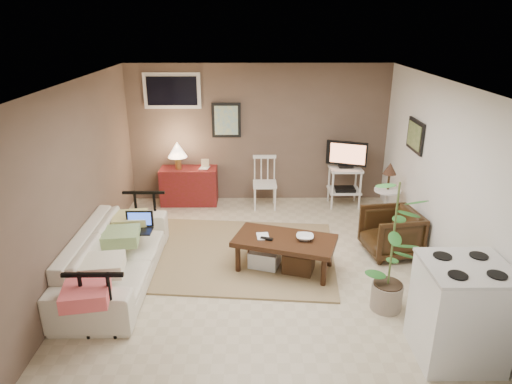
{
  "coord_description": "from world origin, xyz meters",
  "views": [
    {
      "loc": [
        -0.11,
        -5.29,
        3.08
      ],
      "look_at": [
        -0.06,
        0.35,
        0.93
      ],
      "focal_mm": 32.0,
      "sensor_mm": 36.0,
      "label": 1
    }
  ],
  "objects_px": {
    "spindle_chair": "(265,184)",
    "armchair": "(391,231)",
    "red_console": "(188,182)",
    "coffee_table": "(284,251)",
    "stove": "(460,312)",
    "potted_plant": "(393,243)",
    "tv_stand": "(345,172)",
    "side_table": "(388,188)",
    "sofa": "(115,248)"
  },
  "relations": [
    {
      "from": "spindle_chair",
      "to": "armchair",
      "type": "height_order",
      "value": "spindle_chair"
    },
    {
      "from": "red_console",
      "to": "armchair",
      "type": "height_order",
      "value": "red_console"
    },
    {
      "from": "coffee_table",
      "to": "stove",
      "type": "relative_size",
      "value": 1.41
    },
    {
      "from": "spindle_chair",
      "to": "potted_plant",
      "type": "relative_size",
      "value": 0.57
    },
    {
      "from": "red_console",
      "to": "potted_plant",
      "type": "height_order",
      "value": "potted_plant"
    },
    {
      "from": "red_console",
      "to": "armchair",
      "type": "xyz_separation_m",
      "value": [
        3.04,
        -1.9,
        -0.04
      ]
    },
    {
      "from": "tv_stand",
      "to": "potted_plant",
      "type": "relative_size",
      "value": 0.75
    },
    {
      "from": "coffee_table",
      "to": "side_table",
      "type": "height_order",
      "value": "side_table"
    },
    {
      "from": "sofa",
      "to": "spindle_chair",
      "type": "xyz_separation_m",
      "value": [
        1.91,
        2.4,
        -0.03
      ]
    },
    {
      "from": "side_table",
      "to": "potted_plant",
      "type": "xyz_separation_m",
      "value": [
        -0.56,
        -2.12,
        0.16
      ]
    },
    {
      "from": "spindle_chair",
      "to": "potted_plant",
      "type": "xyz_separation_m",
      "value": [
        1.29,
        -3.02,
        0.41
      ]
    },
    {
      "from": "side_table",
      "to": "armchair",
      "type": "bearing_deg",
      "value": -100.55
    },
    {
      "from": "coffee_table",
      "to": "stove",
      "type": "height_order",
      "value": "stove"
    },
    {
      "from": "sofa",
      "to": "side_table",
      "type": "distance_m",
      "value": 4.05
    },
    {
      "from": "sofa",
      "to": "side_table",
      "type": "bearing_deg",
      "value": -68.29
    },
    {
      "from": "sofa",
      "to": "armchair",
      "type": "relative_size",
      "value": 3.24
    },
    {
      "from": "tv_stand",
      "to": "side_table",
      "type": "bearing_deg",
      "value": -63.79
    },
    {
      "from": "red_console",
      "to": "potted_plant",
      "type": "relative_size",
      "value": 0.73
    },
    {
      "from": "coffee_table",
      "to": "armchair",
      "type": "xyz_separation_m",
      "value": [
        1.51,
        0.43,
        0.08
      ]
    },
    {
      "from": "sofa",
      "to": "red_console",
      "type": "height_order",
      "value": "red_console"
    },
    {
      "from": "red_console",
      "to": "tv_stand",
      "type": "relative_size",
      "value": 0.98
    },
    {
      "from": "tv_stand",
      "to": "stove",
      "type": "height_order",
      "value": "tv_stand"
    },
    {
      "from": "spindle_chair",
      "to": "armchair",
      "type": "xyz_separation_m",
      "value": [
        1.7,
        -1.73,
        -0.06
      ]
    },
    {
      "from": "red_console",
      "to": "tv_stand",
      "type": "xyz_separation_m",
      "value": [
        2.73,
        -0.12,
        0.22
      ]
    },
    {
      "from": "side_table",
      "to": "armchair",
      "type": "relative_size",
      "value": 1.52
    },
    {
      "from": "coffee_table",
      "to": "armchair",
      "type": "relative_size",
      "value": 2.01
    },
    {
      "from": "coffee_table",
      "to": "sofa",
      "type": "bearing_deg",
      "value": -173.72
    },
    {
      "from": "potted_plant",
      "to": "stove",
      "type": "distance_m",
      "value": 0.95
    },
    {
      "from": "side_table",
      "to": "sofa",
      "type": "bearing_deg",
      "value": -158.29
    },
    {
      "from": "tv_stand",
      "to": "armchair",
      "type": "bearing_deg",
      "value": -80.15
    },
    {
      "from": "coffee_table",
      "to": "spindle_chair",
      "type": "relative_size",
      "value": 1.6
    },
    {
      "from": "sofa",
      "to": "stove",
      "type": "relative_size",
      "value": 2.28
    },
    {
      "from": "red_console",
      "to": "side_table",
      "type": "bearing_deg",
      "value": -18.4
    },
    {
      "from": "tv_stand",
      "to": "side_table",
      "type": "distance_m",
      "value": 1.05
    },
    {
      "from": "armchair",
      "to": "sofa",
      "type": "bearing_deg",
      "value": -88.64
    },
    {
      "from": "tv_stand",
      "to": "red_console",
      "type": "bearing_deg",
      "value": 177.46
    },
    {
      "from": "sofa",
      "to": "red_console",
      "type": "relative_size",
      "value": 2.03
    },
    {
      "from": "red_console",
      "to": "spindle_chair",
      "type": "height_order",
      "value": "red_console"
    },
    {
      "from": "stove",
      "to": "red_console",
      "type": "bearing_deg",
      "value": 127.85
    },
    {
      "from": "red_console",
      "to": "armchair",
      "type": "bearing_deg",
      "value": -31.96
    },
    {
      "from": "side_table",
      "to": "tv_stand",
      "type": "bearing_deg",
      "value": 116.21
    },
    {
      "from": "armchair",
      "to": "potted_plant",
      "type": "distance_m",
      "value": 1.43
    },
    {
      "from": "red_console",
      "to": "coffee_table",
      "type": "bearing_deg",
      "value": -56.64
    },
    {
      "from": "red_console",
      "to": "stove",
      "type": "relative_size",
      "value": 1.12
    },
    {
      "from": "coffee_table",
      "to": "red_console",
      "type": "bearing_deg",
      "value": 123.36
    },
    {
      "from": "sofa",
      "to": "stove",
      "type": "xyz_separation_m",
      "value": [
        3.65,
        -1.4,
        0.05
      ]
    },
    {
      "from": "potted_plant",
      "to": "armchair",
      "type": "bearing_deg",
      "value": 72.64
    },
    {
      "from": "armchair",
      "to": "side_table",
      "type": "bearing_deg",
      "value": 160.38
    },
    {
      "from": "spindle_chair",
      "to": "coffee_table",
      "type": "bearing_deg",
      "value": -84.97
    },
    {
      "from": "coffee_table",
      "to": "potted_plant",
      "type": "distance_m",
      "value": 1.5
    }
  ]
}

